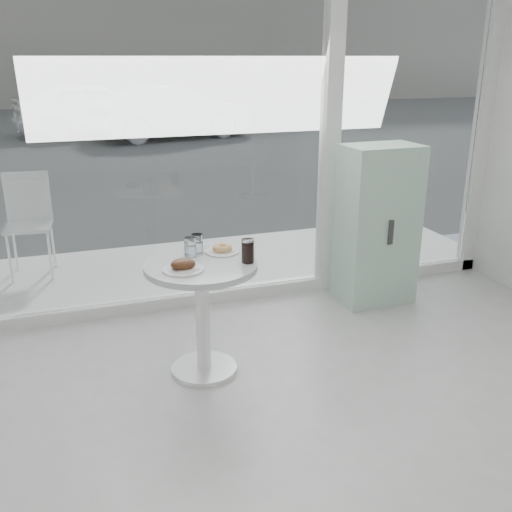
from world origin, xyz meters
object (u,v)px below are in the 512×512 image
object	(u,v)px
plate_fritter	(184,266)
cola_glass	(248,251)
car_white	(92,108)
water_tumbler_a	(190,248)
main_table	(202,295)
car_silver	(172,113)
patio_chair	(29,217)
water_tumbler_b	(197,244)
plate_donut	(222,250)
mint_cabinet	(377,225)

from	to	relation	value
plate_fritter	cola_glass	distance (m)	0.41
car_white	water_tumbler_a	bearing A→B (deg)	169.04
main_table	car_white	xyz separation A→B (m)	(0.14, 13.08, 0.14)
car_silver	plate_fritter	xyz separation A→B (m)	(-2.13, -11.55, 0.15)
patio_chair	plate_fritter	bearing A→B (deg)	-62.63
water_tumbler_a	water_tumbler_b	world-z (taller)	water_tumbler_a
car_white	water_tumbler_b	xyz separation A→B (m)	(-0.11, -12.87, 0.13)
car_silver	plate_donut	bearing A→B (deg)	157.51
mint_cabinet	cola_glass	distance (m)	1.61
plate_donut	water_tumbler_b	size ratio (longest dim) A/B	1.80
main_table	water_tumbler_b	xyz separation A→B (m)	(0.03, 0.21, 0.27)
car_silver	water_tumbler_b	size ratio (longest dim) A/B	31.61
car_white	patio_chair	bearing A→B (deg)	163.22
water_tumbler_a	cola_glass	distance (m)	0.39
plate_donut	water_tumbler_a	world-z (taller)	water_tumbler_a
car_silver	water_tumbler_a	xyz separation A→B (m)	(-2.03, -11.31, 0.17)
water_tumbler_a	water_tumbler_b	xyz separation A→B (m)	(0.06, 0.06, -0.00)
patio_chair	cola_glass	size ratio (longest dim) A/B	6.20
water_tumbler_a	cola_glass	world-z (taller)	cola_glass
car_white	car_silver	xyz separation A→B (m)	(1.86, -1.62, -0.04)
patio_chair	car_silver	bearing A→B (deg)	75.59
car_white	plate_donut	xyz separation A→B (m)	(0.04, -12.93, 0.10)
car_silver	plate_donut	distance (m)	11.45
patio_chair	main_table	bearing A→B (deg)	-59.14
plate_fritter	water_tumbler_a	bearing A→B (deg)	68.36
car_white	car_silver	world-z (taller)	car_white
patio_chair	water_tumbler_b	bearing A→B (deg)	-56.16
main_table	plate_donut	world-z (taller)	plate_donut
water_tumbler_a	main_table	bearing A→B (deg)	-78.46
mint_cabinet	car_silver	world-z (taller)	mint_cabinet
car_white	water_tumbler_a	distance (m)	12.93
car_white	plate_donut	distance (m)	12.93
water_tumbler_a	patio_chair	bearing A→B (deg)	117.62
mint_cabinet	plate_donut	xyz separation A→B (m)	(-1.49, -0.55, 0.12)
main_table	cola_glass	xyz separation A→B (m)	(0.29, -0.08, 0.29)
car_white	water_tumbler_a	world-z (taller)	car_white
mint_cabinet	patio_chair	distance (m)	3.18
water_tumbler_b	main_table	bearing A→B (deg)	-97.68
mint_cabinet	main_table	bearing A→B (deg)	-159.08
car_white	plate_donut	size ratio (longest dim) A/B	18.01
cola_glass	plate_donut	bearing A→B (deg)	113.38
plate_fritter	plate_donut	bearing A→B (deg)	38.22
car_white	cola_glass	distance (m)	13.17
mint_cabinet	patio_chair	bearing A→B (deg)	149.61
car_white	water_tumbler_b	world-z (taller)	car_white
plate_donut	cola_glass	xyz separation A→B (m)	(0.10, -0.24, 0.05)
patio_chair	cola_glass	world-z (taller)	patio_chair
patio_chair	car_silver	distance (m)	9.75
plate_fritter	plate_donut	distance (m)	0.39
water_tumbler_b	cola_glass	distance (m)	0.39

